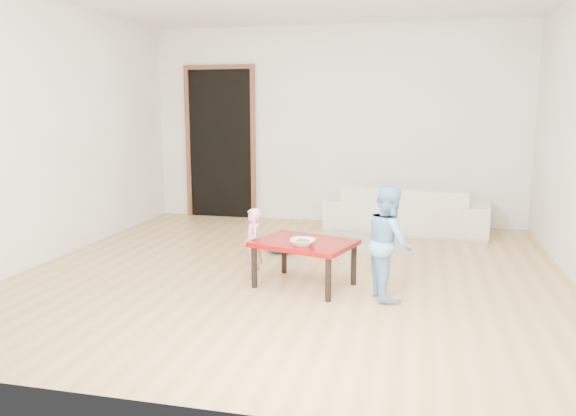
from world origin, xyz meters
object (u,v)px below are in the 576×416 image
(red_table, at_px, (304,264))
(basin, at_px, (282,246))
(child_blue, at_px, (389,242))
(child_pink, at_px, (253,246))
(sofa, at_px, (406,209))
(bowl, at_px, (303,242))

(red_table, xyz_separation_m, basin, (-0.48, 1.10, -0.14))
(child_blue, relative_size, basin, 2.33)
(red_table, relative_size, child_pink, 1.21)
(sofa, xyz_separation_m, bowl, (-0.78, -2.60, 0.14))
(bowl, relative_size, child_pink, 0.32)
(red_table, relative_size, bowl, 3.79)
(sofa, bearing_deg, bowl, 78.75)
(sofa, relative_size, child_blue, 2.15)
(sofa, distance_m, child_blue, 2.57)
(red_table, height_order, child_pink, child_pink)
(basin, bearing_deg, child_blue, -45.79)
(child_pink, bearing_deg, red_table, 61.71)
(child_pink, bearing_deg, child_blue, 56.76)
(bowl, distance_m, child_blue, 0.70)
(bowl, height_order, child_pink, child_pink)
(child_blue, bearing_deg, bowl, 71.87)
(red_table, distance_m, bowl, 0.28)
(child_blue, bearing_deg, basin, 23.65)
(red_table, bearing_deg, child_pink, 178.17)
(sofa, distance_m, child_pink, 2.73)
(sofa, xyz_separation_m, basin, (-1.27, -1.34, -0.23))
(red_table, bearing_deg, bowl, -84.17)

